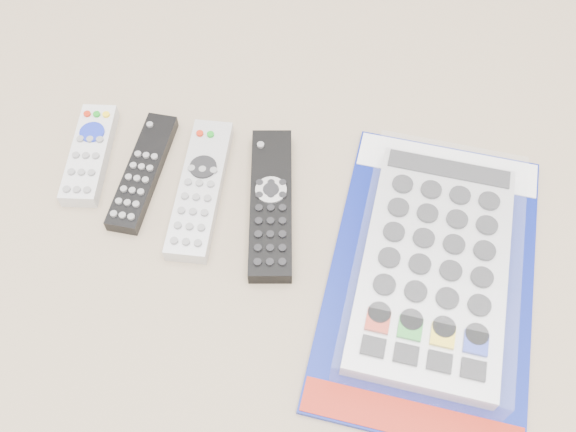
% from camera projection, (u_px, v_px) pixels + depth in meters
% --- Properties ---
extents(remote_small_grey, '(0.06, 0.15, 0.02)m').
position_uv_depth(remote_small_grey, '(90.00, 154.00, 0.80)').
color(remote_small_grey, silver).
rests_on(remote_small_grey, ground).
extents(remote_slim_black, '(0.04, 0.17, 0.02)m').
position_uv_depth(remote_slim_black, '(143.00, 172.00, 0.78)').
color(remote_slim_black, black).
rests_on(remote_slim_black, ground).
extents(remote_silver_dvd, '(0.06, 0.20, 0.02)m').
position_uv_depth(remote_silver_dvd, '(200.00, 188.00, 0.77)').
color(remote_silver_dvd, '#B6B6BB').
rests_on(remote_silver_dvd, ground).
extents(remote_large_black, '(0.09, 0.21, 0.02)m').
position_uv_depth(remote_large_black, '(271.00, 203.00, 0.76)').
color(remote_large_black, black).
rests_on(remote_large_black, ground).
extents(jumbo_remote_packaged, '(0.24, 0.38, 0.05)m').
position_uv_depth(jumbo_remote_packaged, '(435.00, 264.00, 0.70)').
color(jumbo_remote_packaged, navy).
rests_on(jumbo_remote_packaged, ground).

